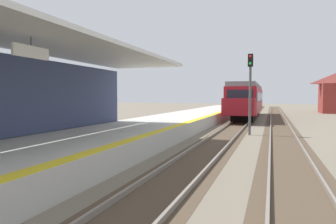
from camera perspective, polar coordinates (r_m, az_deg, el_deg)
station_platform at (r=16.13m, az=-7.27°, el=-4.31°), size 5.00×80.00×0.91m
track_pair_nearest_platform at (r=18.69m, az=10.60°, el=-4.58°), size 2.34×120.00×0.16m
track_pair_middle at (r=18.51m, az=21.11°, el=-4.81°), size 2.34×120.00×0.16m
approaching_train at (r=36.31m, az=14.82°, el=2.38°), size 2.93×19.60×4.76m
rail_signal_post at (r=19.94m, az=15.37°, el=4.89°), size 0.32×0.34×5.20m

